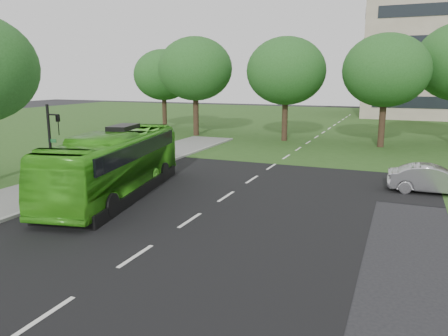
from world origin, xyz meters
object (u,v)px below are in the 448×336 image
bus (115,164)px  traffic_light (53,146)px  sedan (433,179)px  tree_park_a (195,69)px  tree_park_b (286,71)px  tree_park_c (386,71)px  tree_park_f (164,75)px

bus → traffic_light: 3.08m
sedan → traffic_light: (-16.59, -8.71, 2.00)m
tree_park_a → sedan: size_ratio=2.23×
tree_park_a → traffic_light: tree_park_a is taller
tree_park_b → tree_park_a: bearing=178.5°
tree_park_a → tree_park_c: tree_park_a is taller
tree_park_f → bus: size_ratio=0.78×
tree_park_b → bus: bearing=-97.5°
tree_park_b → sedan: 20.40m
tree_park_a → tree_park_f: (-6.07, 4.20, -0.55)m
tree_park_c → traffic_light: size_ratio=2.03×
tree_park_a → bus: bearing=-74.0°
tree_park_c → tree_park_f: size_ratio=1.05×
tree_park_c → sedan: (3.29, -14.99, -5.66)m
tree_park_b → tree_park_f: bearing=163.9°
tree_park_a → traffic_light: 25.28m
tree_park_a → traffic_light: bearing=-79.4°
tree_park_c → bus: size_ratio=0.82×
tree_park_a → sedan: 27.10m
traffic_light → bus: bearing=46.8°
tree_park_b → traffic_light: size_ratio=2.04×
tree_park_f → bus: (12.46, -26.52, -4.50)m
tree_park_b → bus: (-2.92, -22.07, -4.79)m
bus → traffic_light: size_ratio=2.47×
sedan → traffic_light: bearing=115.1°
tree_park_a → tree_park_c: (17.88, -0.85, -0.26)m
tree_park_c → traffic_light: tree_park_c is taller
tree_park_b → traffic_light: bearing=-101.0°
tree_park_c → tree_park_f: 24.48m
tree_park_f → sedan: (27.25, -20.04, -5.38)m
tree_park_c → sedan: 16.36m
tree_park_f → traffic_light: 30.85m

